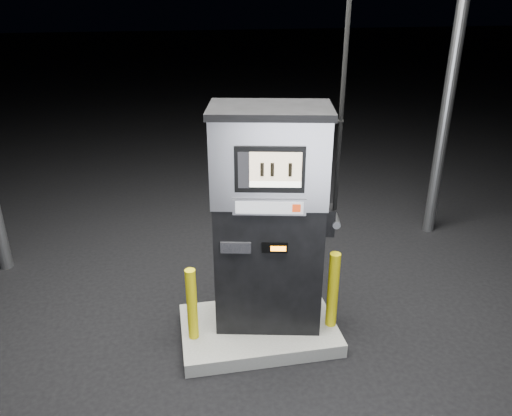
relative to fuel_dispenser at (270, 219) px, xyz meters
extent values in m
plane|color=black|center=(-0.12, -0.10, -1.31)|extent=(80.00, 80.00, 0.00)
cube|color=slate|center=(-0.12, -0.10, -1.24)|extent=(1.60, 1.00, 0.15)
cylinder|color=gray|center=(2.88, 1.90, 0.94)|extent=(0.16, 0.16, 4.50)
cube|color=black|center=(0.00, 0.00, -0.48)|extent=(1.15, 0.81, 1.38)
cube|color=#A7A7AE|center=(0.00, 0.00, 0.62)|extent=(1.17, 0.84, 0.83)
cube|color=black|center=(0.00, 0.00, 1.07)|extent=(1.23, 0.89, 0.07)
cube|color=black|center=(-0.07, -0.31, 0.62)|extent=(0.61, 0.16, 0.42)
cube|color=#C1AC8C|center=(-0.03, -0.34, 0.65)|extent=(0.44, 0.10, 0.26)
cube|color=white|center=(-0.03, -0.34, 0.49)|extent=(0.44, 0.10, 0.06)
cube|color=#A7A7AE|center=(-0.07, -0.31, 0.27)|extent=(0.65, 0.17, 0.15)
cube|color=#999CA1|center=(-0.07, -0.33, 0.27)|extent=(0.59, 0.13, 0.12)
cube|color=#A72A0B|center=(0.16, -0.38, 0.27)|extent=(0.08, 0.02, 0.08)
cube|color=black|center=(-0.02, -0.32, -0.15)|extent=(0.24, 0.07, 0.10)
cube|color=orange|center=(0.01, -0.34, -0.15)|extent=(0.14, 0.03, 0.05)
cube|color=black|center=(-0.37, -0.24, -0.15)|extent=(0.29, 0.09, 0.11)
cube|color=black|center=(0.56, -0.12, -0.01)|extent=(0.15, 0.22, 0.27)
cylinder|color=gray|center=(0.63, -0.13, -0.01)|extent=(0.13, 0.25, 0.08)
cylinder|color=black|center=(0.59, -0.18, 1.83)|extent=(0.05, 0.05, 3.41)
cylinder|color=#D2C10B|center=(-0.81, -0.18, -0.77)|extent=(0.14, 0.14, 0.78)
cylinder|color=#D2C10B|center=(0.62, -0.23, -0.74)|extent=(0.14, 0.14, 0.84)
camera|label=1|loc=(-0.93, -4.29, 2.07)|focal=35.00mm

